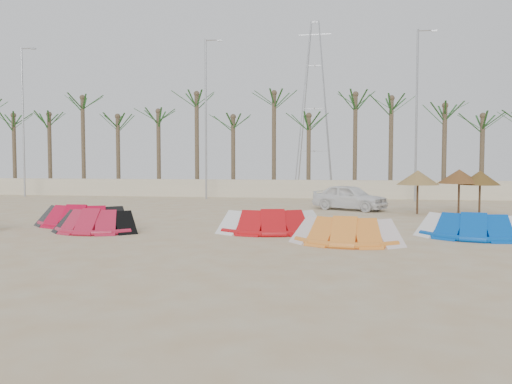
% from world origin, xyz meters
% --- Properties ---
extents(ground, '(120.00, 120.00, 0.00)m').
position_xyz_m(ground, '(0.00, 0.00, 0.00)').
color(ground, beige).
rests_on(ground, ground).
extents(boundary_wall, '(60.00, 0.30, 1.30)m').
position_xyz_m(boundary_wall, '(0.00, 22.00, 0.65)').
color(boundary_wall, beige).
rests_on(boundary_wall, ground).
extents(palm_line, '(52.00, 4.00, 7.70)m').
position_xyz_m(palm_line, '(0.67, 23.50, 6.44)').
color(palm_line, brown).
rests_on(palm_line, ground).
extents(lamp_a, '(1.25, 0.14, 11.00)m').
position_xyz_m(lamp_a, '(-19.96, 20.00, 5.77)').
color(lamp_a, '#A5A8AD').
rests_on(lamp_a, ground).
extents(lamp_b, '(1.25, 0.14, 11.00)m').
position_xyz_m(lamp_b, '(-5.96, 20.00, 5.77)').
color(lamp_b, '#A5A8AD').
rests_on(lamp_b, ground).
extents(lamp_c, '(1.25, 0.14, 11.00)m').
position_xyz_m(lamp_c, '(8.04, 20.00, 5.77)').
color(lamp_c, '#A5A8AD').
rests_on(lamp_c, ground).
extents(pylon, '(3.00, 3.00, 14.00)m').
position_xyz_m(pylon, '(1.00, 28.00, 0.00)').
color(pylon, '#A5A8AD').
rests_on(pylon, ground).
extents(kite_red_left, '(3.65, 1.59, 0.90)m').
position_xyz_m(kite_red_left, '(-6.59, 4.52, 0.42)').
color(kite_red_left, red).
rests_on(kite_red_left, ground).
extents(kite_red_mid, '(3.06, 1.58, 0.90)m').
position_xyz_m(kite_red_mid, '(-5.17, 2.85, 0.42)').
color(kite_red_mid, '#BF1A39').
rests_on(kite_red_mid, ground).
extents(kite_red_right, '(3.84, 2.19, 0.90)m').
position_xyz_m(kite_red_right, '(1.00, 3.87, 0.42)').
color(kite_red_right, red).
rests_on(kite_red_right, ground).
extents(kite_orange, '(3.37, 1.88, 0.90)m').
position_xyz_m(kite_orange, '(3.52, 1.82, 0.42)').
color(kite_orange, orange).
rests_on(kite_orange, ground).
extents(kite_blue, '(3.71, 2.27, 0.90)m').
position_xyz_m(kite_blue, '(7.60, 3.74, 0.42)').
color(kite_blue, '#0349B7').
rests_on(kite_blue, ground).
extents(parasol_left, '(2.02, 2.02, 2.12)m').
position_xyz_m(parasol_left, '(6.96, 11.50, 1.76)').
color(parasol_left, '#4C331E').
rests_on(parasol_left, ground).
extents(parasol_mid, '(2.10, 2.10, 2.16)m').
position_xyz_m(parasol_mid, '(9.04, 12.33, 1.81)').
color(parasol_mid, '#4C331E').
rests_on(parasol_mid, ground).
extents(parasol_right, '(1.87, 1.87, 2.10)m').
position_xyz_m(parasol_right, '(9.96, 12.17, 1.75)').
color(parasol_right, '#4C331E').
rests_on(parasol_right, ground).
extents(car, '(4.23, 3.31, 1.35)m').
position_xyz_m(car, '(3.75, 13.10, 0.67)').
color(car, white).
rests_on(car, ground).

